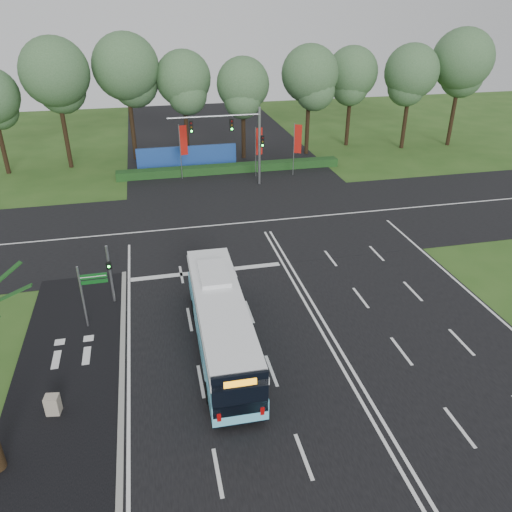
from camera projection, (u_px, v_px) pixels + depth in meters
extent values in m
plane|color=#2C511B|center=(306.00, 305.00, 28.23)|extent=(120.00, 120.00, 0.00)
cube|color=black|center=(306.00, 305.00, 28.22)|extent=(20.00, 120.00, 0.04)
cube|color=black|center=(259.00, 222.00, 38.59)|extent=(120.00, 14.00, 0.05)
cube|color=black|center=(69.00, 372.00, 23.20)|extent=(5.00, 18.00, 0.06)
cube|color=gray|center=(122.00, 364.00, 23.65)|extent=(0.25, 18.00, 0.12)
cube|color=#67D0F0|center=(221.00, 333.00, 24.32)|extent=(2.48, 10.99, 1.00)
cube|color=black|center=(222.00, 340.00, 24.53)|extent=(2.45, 10.93, 0.27)
cube|color=black|center=(221.00, 317.00, 23.89)|extent=(2.38, 10.82, 0.87)
cube|color=white|center=(220.00, 307.00, 23.64)|extent=(2.48, 10.99, 0.32)
cube|color=white|center=(220.00, 302.00, 23.49)|extent=(2.42, 10.55, 0.32)
cube|color=white|center=(214.00, 273.00, 25.34)|extent=(1.51, 2.76, 0.23)
cube|color=black|center=(240.00, 395.00, 19.18)|extent=(2.21, 0.16, 2.01)
cube|color=orange|center=(240.00, 383.00, 18.85)|extent=(1.28, 0.08, 0.32)
cylinder|color=black|center=(194.00, 309.00, 27.05)|extent=(0.27, 0.95, 0.95)
cylinder|color=black|center=(233.00, 305.00, 27.43)|extent=(0.27, 0.95, 0.95)
cylinder|color=black|center=(209.00, 393.00, 21.35)|extent=(0.27, 0.95, 0.95)
cylinder|color=black|center=(257.00, 386.00, 21.73)|extent=(0.27, 0.95, 0.95)
cylinder|color=gray|center=(111.00, 275.00, 27.72)|extent=(0.14, 0.14, 3.57)
cube|color=black|center=(109.00, 266.00, 27.26)|extent=(0.32, 0.24, 0.41)
sphere|color=#19F233|center=(109.00, 267.00, 27.17)|extent=(0.14, 0.14, 0.14)
cylinder|color=gray|center=(83.00, 298.00, 25.56)|extent=(0.11, 0.11, 3.63)
cube|color=#0D4D17|center=(93.00, 276.00, 25.15)|extent=(1.36, 0.07, 0.27)
cube|color=#0D4D17|center=(94.00, 282.00, 25.29)|extent=(1.36, 0.07, 0.20)
cube|color=white|center=(93.00, 277.00, 25.12)|extent=(1.27, 0.02, 0.04)
cube|color=#A69985|center=(53.00, 405.00, 20.71)|extent=(0.63, 0.55, 0.94)
cylinder|color=gray|center=(180.00, 152.00, 46.49)|extent=(0.08, 0.08, 5.15)
cube|color=#AD160E|center=(184.00, 140.00, 46.12)|extent=(0.68, 0.18, 2.75)
cylinder|color=gray|center=(256.00, 152.00, 47.17)|extent=(0.07, 0.07, 4.77)
cube|color=#AD160E|center=(259.00, 141.00, 46.82)|extent=(0.64, 0.13, 2.55)
cylinder|color=gray|center=(294.00, 150.00, 47.40)|extent=(0.08, 0.08, 5.05)
cube|color=#AD160E|center=(298.00, 139.00, 46.84)|extent=(0.63, 0.32, 2.69)
cylinder|color=gray|center=(259.00, 147.00, 44.71)|extent=(0.24, 0.24, 7.00)
cylinder|color=gray|center=(214.00, 116.00, 42.59)|extent=(8.00, 0.16, 0.16)
cube|color=black|center=(231.00, 125.00, 43.25)|extent=(0.32, 0.28, 1.05)
cube|color=black|center=(191.00, 127.00, 42.57)|extent=(0.32, 0.28, 1.05)
cube|color=black|center=(262.00, 141.00, 44.53)|extent=(0.32, 0.28, 1.05)
cube|color=#163C15|center=(231.00, 168.00, 49.22)|extent=(22.00, 1.20, 0.80)
cube|color=navy|center=(187.00, 157.00, 50.28)|extent=(10.00, 0.30, 2.20)
cylinder|color=black|center=(1.00, 138.00, 47.55)|extent=(0.44, 0.44, 7.01)
cylinder|color=black|center=(64.00, 124.00, 48.91)|extent=(0.44, 0.44, 8.75)
sphere|color=#365A35|center=(55.00, 72.00, 46.67)|extent=(6.44, 6.44, 6.44)
cylinder|color=black|center=(131.00, 117.00, 51.38)|extent=(0.44, 0.44, 8.87)
sphere|color=#365A35|center=(126.00, 67.00, 49.10)|extent=(6.54, 6.54, 6.54)
cylinder|color=black|center=(186.00, 120.00, 52.65)|extent=(0.44, 0.44, 7.67)
sphere|color=#365A35|center=(183.00, 78.00, 50.69)|extent=(5.65, 5.65, 5.65)
cylinder|color=black|center=(243.00, 124.00, 52.12)|extent=(0.44, 0.44, 7.26)
sphere|color=#365A35|center=(243.00, 84.00, 50.26)|extent=(5.35, 5.35, 5.35)
cylinder|color=black|center=(308.00, 117.00, 53.41)|extent=(0.44, 0.44, 7.99)
sphere|color=#365A35|center=(310.00, 74.00, 51.36)|extent=(5.88, 5.88, 5.88)
cylinder|color=black|center=(349.00, 112.00, 56.70)|extent=(0.44, 0.44, 7.65)
sphere|color=#365A35|center=(352.00, 72.00, 54.74)|extent=(5.64, 5.64, 5.64)
cylinder|color=black|center=(406.00, 113.00, 55.55)|extent=(0.44, 0.44, 7.90)
sphere|color=#365A35|center=(412.00, 71.00, 53.53)|extent=(5.82, 5.82, 5.82)
cylinder|color=black|center=(454.00, 106.00, 56.40)|extent=(0.44, 0.44, 8.94)
sphere|color=#365A35|center=(463.00, 59.00, 54.11)|extent=(6.59, 6.59, 6.59)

